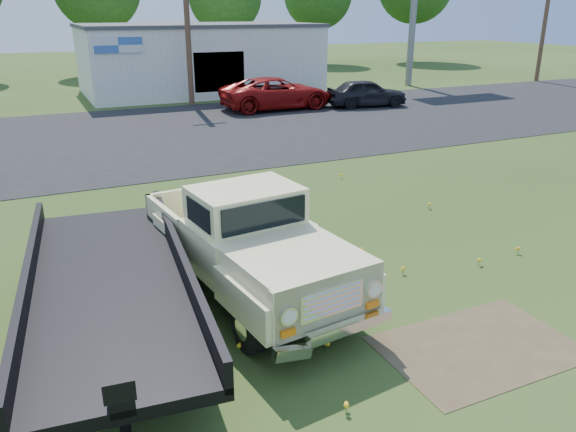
% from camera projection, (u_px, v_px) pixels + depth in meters
% --- Properties ---
extents(ground, '(140.00, 140.00, 0.00)m').
position_uv_depth(ground, '(306.00, 286.00, 10.67)').
color(ground, '#284115').
rests_on(ground, ground).
extents(asphalt_lot, '(90.00, 14.00, 0.02)m').
position_uv_depth(asphalt_lot, '(145.00, 135.00, 23.43)').
color(asphalt_lot, black).
rests_on(asphalt_lot, ground).
extents(dirt_patch_a, '(3.00, 2.00, 0.01)m').
position_uv_depth(dirt_patch_a, '(479.00, 348.00, 8.71)').
color(dirt_patch_a, brown).
rests_on(dirt_patch_a, ground).
extents(dirt_patch_b, '(2.20, 1.60, 0.01)m').
position_uv_depth(dirt_patch_b, '(160.00, 239.00, 12.85)').
color(dirt_patch_b, brown).
rests_on(dirt_patch_b, ground).
extents(commercial_building, '(14.20, 8.20, 4.15)m').
position_uv_depth(commercial_building, '(199.00, 58.00, 35.29)').
color(commercial_building, beige).
rests_on(commercial_building, ground).
extents(utility_pole_mid, '(1.60, 0.30, 9.00)m').
position_uv_depth(utility_pole_mid, '(187.00, 17.00, 29.38)').
color(utility_pole_mid, '#432C1F').
rests_on(utility_pole_mid, ground).
extents(utility_pole_east, '(1.60, 0.30, 9.00)m').
position_uv_depth(utility_pole_east, '(546.00, 15.00, 39.67)').
color(utility_pole_east, '#432C1F').
rests_on(utility_pole_east, ground).
extents(vintage_pickup_truck, '(2.84, 5.84, 2.04)m').
position_uv_depth(vintage_pickup_truck, '(247.00, 241.00, 10.09)').
color(vintage_pickup_truck, beige).
rests_on(vintage_pickup_truck, ground).
extents(flatbed_trailer, '(3.13, 7.49, 1.99)m').
position_uv_depth(flatbed_trailer, '(108.00, 275.00, 8.86)').
color(flatbed_trailer, black).
rests_on(flatbed_trailer, ground).
extents(red_pickup, '(5.90, 2.76, 1.63)m').
position_uv_depth(red_pickup, '(277.00, 93.00, 29.38)').
color(red_pickup, maroon).
rests_on(red_pickup, ground).
extents(dark_sedan, '(4.51, 2.47, 1.45)m').
position_uv_depth(dark_sedan, '(366.00, 93.00, 30.12)').
color(dark_sedan, black).
rests_on(dark_sedan, ground).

